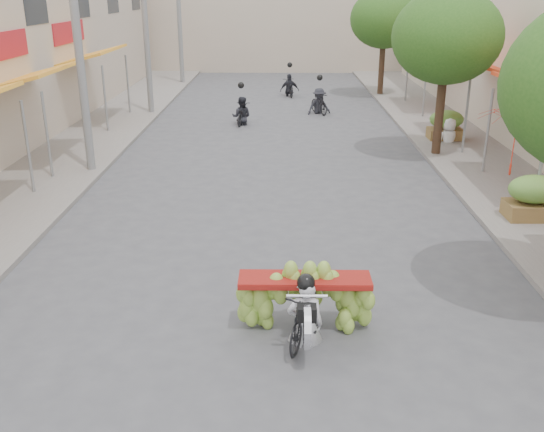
{
  "coord_description": "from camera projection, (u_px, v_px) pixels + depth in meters",
  "views": [
    {
      "loc": [
        0.27,
        -5.47,
        5.21
      ],
      "look_at": [
        0.12,
        5.43,
        1.1
      ],
      "focal_mm": 40.0,
      "sensor_mm": 36.0,
      "label": 1
    }
  ],
  "objects": [
    {
      "name": "bg_motorbike_a",
      "position": [
        241.0,
        106.0,
        24.41
      ],
      "size": [
        0.85,
        1.52,
        1.95
      ],
      "color": "black",
      "rests_on": "ground"
    },
    {
      "name": "bg_motorbike_b",
      "position": [
        319.0,
        94.0,
        26.45
      ],
      "size": [
        1.19,
        1.62,
        1.95
      ],
      "color": "black",
      "rests_on": "ground"
    },
    {
      "name": "utility_pole_mid",
      "position": [
        77.0,
        33.0,
        16.83
      ],
      "size": [
        0.6,
        0.24,
        8.0
      ],
      "color": "slate",
      "rests_on": "ground"
    },
    {
      "name": "utility_pole_far",
      "position": [
        145.0,
        18.0,
        25.25
      ],
      "size": [
        0.6,
        0.24,
        8.0
      ],
      "color": "slate",
      "rests_on": "ground"
    },
    {
      "name": "far_building",
      "position": [
        277.0,
        15.0,
        41.27
      ],
      "size": [
        20.0,
        6.0,
        7.0
      ],
      "primitive_type": "cube",
      "color": "#B8A692",
      "rests_on": "ground"
    },
    {
      "name": "sidewalk_right",
      "position": [
        475.0,
        147.0,
        20.88
      ],
      "size": [
        4.0,
        60.0,
        0.12
      ],
      "primitive_type": "cube",
      "color": "gray",
      "rests_on": "ground"
    },
    {
      "name": "produce_crate_far",
      "position": [
        446.0,
        123.0,
        21.59
      ],
      "size": [
        1.2,
        0.88,
        1.16
      ],
      "color": "brown",
      "rests_on": "ground"
    },
    {
      "name": "pedestrian",
      "position": [
        450.0,
        118.0,
        21.12
      ],
      "size": [
        0.93,
        0.7,
        1.67
      ],
      "rotation": [
        0.0,
        0.0,
        3.42
      ],
      "color": "white",
      "rests_on": "ground"
    },
    {
      "name": "produce_crate_mid",
      "position": [
        534.0,
        194.0,
        14.11
      ],
      "size": [
        1.2,
        0.88,
        1.16
      ],
      "color": "brown",
      "rests_on": "ground"
    },
    {
      "name": "utility_pole_back",
      "position": [
        179.0,
        11.0,
        33.67
      ],
      "size": [
        0.6,
        0.24,
        8.0
      ],
      "color": "slate",
      "rests_on": "ground"
    },
    {
      "name": "street_tree_far",
      "position": [
        384.0,
        19.0,
        29.88
      ],
      "size": [
        3.4,
        3.4,
        5.25
      ],
      "color": "#3A2719",
      "rests_on": "ground"
    },
    {
      "name": "market_umbrella",
      "position": [
        520.0,
        105.0,
        14.9
      ],
      "size": [
        2.41,
        2.41,
        1.81
      ],
      "rotation": [
        0.0,
        0.0,
        -0.24
      ],
      "color": "red",
      "rests_on": "ground"
    },
    {
      "name": "sidewalk_left",
      "position": [
        71.0,
        146.0,
        21.06
      ],
      "size": [
        4.0,
        60.0,
        0.12
      ],
      "primitive_type": "cube",
      "color": "gray",
      "rests_on": "ground"
    },
    {
      "name": "street_tree_mid",
      "position": [
        447.0,
        37.0,
        18.65
      ],
      "size": [
        3.4,
        3.4,
        5.25
      ],
      "color": "#3A2719",
      "rests_on": "ground"
    },
    {
      "name": "bg_motorbike_c",
      "position": [
        290.0,
        80.0,
        30.8
      ],
      "size": [
        1.04,
        1.55,
        1.95
      ],
      "color": "black",
      "rests_on": "ground"
    },
    {
      "name": "banana_motorbike",
      "position": [
        305.0,
        298.0,
        9.46
      ],
      "size": [
        2.2,
        1.8,
        1.97
      ],
      "color": "black",
      "rests_on": "ground"
    }
  ]
}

